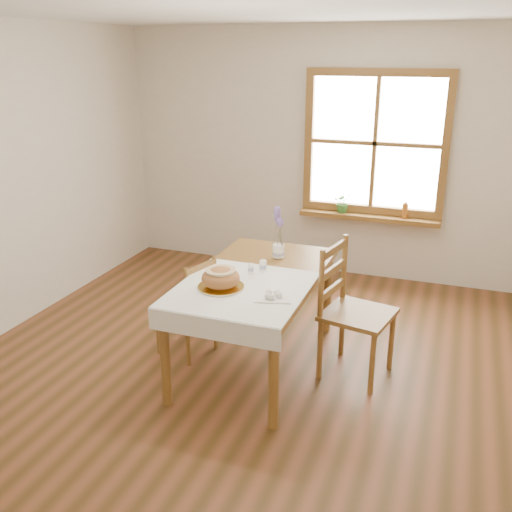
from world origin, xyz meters
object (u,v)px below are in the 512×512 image
Objects in this scene: dining_table at (256,285)px; chair_right at (358,312)px; chair_left at (186,305)px; bread_plate at (221,287)px; flower_vase at (278,252)px.

chair_right reaches higher than dining_table.
chair_left is 2.60× the size of bread_plate.
chair_right is (0.76, 0.12, -0.15)m from dining_table.
chair_right reaches higher than flower_vase.
chair_right is at bearing 8.69° from dining_table.
chair_left reaches higher than dining_table.
bread_plate is at bearing 129.04° from chair_right.
dining_table is 0.43m from flower_vase.
chair_left is 0.80× the size of chair_right.
chair_right is 3.23× the size of bread_plate.
flower_vase is at bearing 83.77° from dining_table.
bread_plate is 0.78m from flower_vase.
chair_left is at bearing 107.30° from chair_right.
bread_plate is at bearing -111.22° from dining_table.
flower_vase is (0.64, 0.43, 0.39)m from chair_left.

